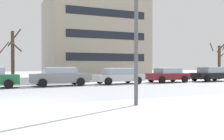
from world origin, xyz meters
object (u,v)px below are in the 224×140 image
at_px(parked_car_gray, 60,76).
at_px(parked_car_black, 211,74).
at_px(street_lamp, 142,13).
at_px(parked_car_maroon, 168,75).
at_px(parked_car_silver, 119,76).

relative_size(parked_car_gray, parked_car_black, 1.05).
bearing_deg(parked_car_gray, street_lamp, -84.63).
distance_m(parked_car_gray, parked_car_black, 15.43).
distance_m(street_lamp, parked_car_maroon, 14.71).
bearing_deg(parked_car_black, street_lamp, -143.26).
bearing_deg(street_lamp, parked_car_silver, 69.62).
xyz_separation_m(parked_car_silver, parked_car_black, (10.29, -0.30, 0.04)).
bearing_deg(parked_car_black, parked_car_gray, 178.84).
height_order(parked_car_gray, parked_car_maroon, parked_car_gray).
xyz_separation_m(parked_car_maroon, parked_car_black, (5.14, -0.29, 0.04)).
relative_size(street_lamp, parked_car_silver, 1.44).
height_order(parked_car_maroon, parked_car_black, parked_car_black).
height_order(parked_car_gray, parked_car_silver, parked_car_gray).
distance_m(street_lamp, parked_car_silver, 12.17).
height_order(street_lamp, parked_car_silver, street_lamp).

